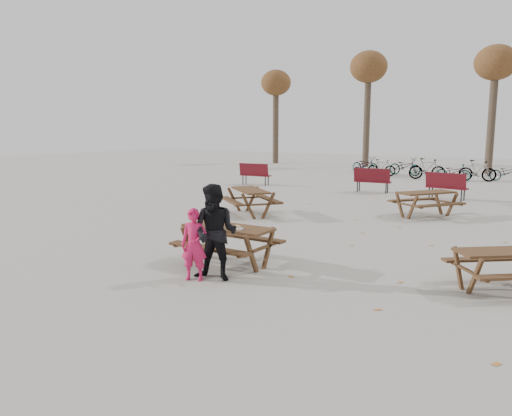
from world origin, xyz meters
The scene contains 14 objects.
ground centered at (0.00, 0.00, 0.00)m, with size 80.00×80.00×0.00m, color gray.
main_picnic_table centered at (0.00, 0.00, 0.59)m, with size 1.80×1.45×0.78m.
food_tray centered at (0.35, -0.16, 0.79)m, with size 0.18×0.11×0.04m, color white.
bread_roll centered at (0.35, -0.16, 0.83)m, with size 0.14×0.06×0.05m, color tan.
soda_bottle centered at (-0.19, -0.11, 0.85)m, with size 0.07×0.07×0.17m.
child centered at (0.10, -1.14, 0.64)m, with size 0.47×0.31×1.29m, color #D81B54.
adult centered at (0.40, -0.92, 0.86)m, with size 0.83×0.65×1.71m, color black.
picnic_table_east centered at (4.76, 1.25, 0.34)m, with size 1.57×1.27×0.68m, color #361D13, non-canonical shape.
picnic_table_north centered at (-2.84, 5.00, 0.40)m, with size 1.85×1.49×0.79m, color #361D13, non-canonical shape.
picnic_table_far centered at (1.81, 7.65, 0.38)m, with size 1.78×1.43×0.77m, color #361D13, non-canonical shape.
park_bench_row centered at (-0.66, 12.08, 0.52)m, with size 13.55×1.18×1.03m.
bicycle_row centered at (-1.45, 19.86, 0.50)m, with size 9.47×2.74×1.10m.
tree_row centered at (0.90, 25.15, 6.19)m, with size 32.17×3.52×8.26m.
fallen_leaves centered at (0.50, 2.50, 0.00)m, with size 11.00×11.00×0.01m, color #AF672A, non-canonical shape.
Camera 1 is at (5.72, -7.69, 2.68)m, focal length 35.00 mm.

